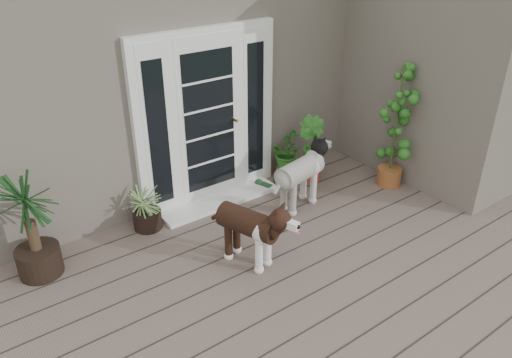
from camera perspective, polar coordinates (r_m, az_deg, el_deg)
deck at (r=5.21m, az=9.90°, el=-11.62°), size 6.20×4.60×0.12m
house_main at (r=7.76m, az=-12.52°, el=14.01°), size 7.40×4.00×3.10m
house_wing at (r=7.26m, az=21.19°, el=11.85°), size 1.60×2.40×3.10m
door_unit at (r=6.03m, az=-5.59°, el=6.97°), size 1.90×0.14×2.15m
door_step at (r=6.33m, az=-4.21°, el=-2.45°), size 1.60×0.40×0.05m
brindle_dog at (r=5.10m, az=-0.92°, el=-6.27°), size 0.63×0.93×0.72m
white_dog at (r=6.08m, az=5.01°, el=-0.16°), size 0.94×0.54×0.73m
spider_plant at (r=5.82m, az=-12.56°, el=-3.04°), size 0.71×0.71×0.59m
yucca at (r=5.29m, az=-24.57°, el=-4.73°), size 1.05×1.05×1.19m
herb_a at (r=6.76m, az=3.34°, el=2.18°), size 0.61×0.61×0.57m
herb_b at (r=6.75m, az=6.45°, el=2.48°), size 0.54×0.54×0.67m
herb_c at (r=7.66m, az=11.84°, el=5.01°), size 0.54×0.54×0.62m
sapling at (r=6.62m, az=15.84°, el=5.96°), size 0.61×0.61×1.71m
clog_left at (r=6.63m, az=0.89°, el=-0.69°), size 0.21×0.30×0.08m
clog_right at (r=6.70m, az=2.72°, el=-0.43°), size 0.19×0.29×0.08m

